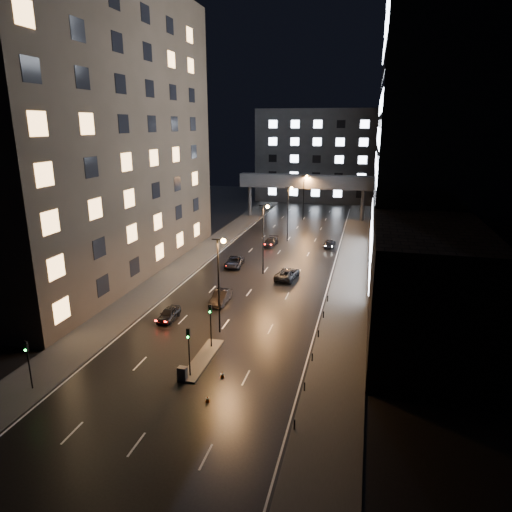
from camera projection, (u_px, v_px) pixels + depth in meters
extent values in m
plane|color=black|center=(279.00, 252.00, 77.62)|extent=(160.00, 160.00, 0.00)
cube|color=#383533|center=(199.00, 255.00, 75.83)|extent=(5.00, 110.00, 0.15)
cube|color=#383533|center=(352.00, 266.00, 70.04)|extent=(5.00, 110.00, 0.15)
cube|color=#2D2319|center=(97.00, 132.00, 62.35)|extent=(15.00, 48.00, 40.00)
cube|color=black|center=(426.00, 291.00, 42.42)|extent=(10.00, 18.00, 12.00)
cube|color=black|center=(456.00, 112.00, 61.84)|extent=(20.00, 36.00, 45.00)
cube|color=#333335|center=(320.00, 156.00, 128.21)|extent=(34.00, 14.00, 25.00)
cube|color=#333335|center=(305.00, 181.00, 103.22)|extent=(30.00, 3.00, 3.00)
cylinder|color=#333335|center=(250.00, 201.00, 107.62)|extent=(0.80, 0.80, 7.00)
cylinder|color=#333335|center=(362.00, 206.00, 101.60)|extent=(0.80, 0.80, 7.00)
cube|color=#383533|center=(202.00, 359.00, 42.10)|extent=(1.60, 8.00, 0.15)
cylinder|color=black|center=(211.00, 330.00, 43.92)|extent=(0.12, 0.12, 3.50)
cube|color=black|center=(210.00, 309.00, 43.31)|extent=(0.28, 0.22, 0.90)
sphere|color=#0CFF33|center=(210.00, 312.00, 43.26)|extent=(0.18, 0.18, 0.18)
cylinder|color=black|center=(189.00, 357.00, 38.80)|extent=(0.12, 0.12, 3.50)
cube|color=black|center=(188.00, 333.00, 38.19)|extent=(0.28, 0.22, 0.90)
sphere|color=#0CFF33|center=(188.00, 337.00, 38.13)|extent=(0.18, 0.18, 0.18)
cylinder|color=black|center=(30.00, 371.00, 36.91)|extent=(0.12, 0.12, 3.50)
cube|color=black|center=(26.00, 346.00, 36.30)|extent=(0.28, 0.22, 0.90)
sphere|color=#0CFF33|center=(25.00, 350.00, 36.25)|extent=(0.18, 0.18, 0.18)
cylinder|color=black|center=(294.00, 426.00, 32.25)|extent=(0.12, 0.12, 0.90)
cylinder|color=black|center=(304.00, 387.00, 36.91)|extent=(0.12, 0.12, 0.90)
cylinder|color=black|center=(312.00, 358.00, 41.57)|extent=(0.12, 0.12, 0.90)
cylinder|color=black|center=(318.00, 334.00, 46.23)|extent=(0.12, 0.12, 0.90)
cylinder|color=black|center=(323.00, 315.00, 50.89)|extent=(0.12, 0.12, 0.90)
cylinder|color=black|center=(328.00, 299.00, 55.55)|extent=(0.12, 0.12, 0.90)
cylinder|color=black|center=(219.00, 287.00, 46.39)|extent=(0.18, 0.18, 10.00)
cylinder|color=black|center=(218.00, 240.00, 45.00)|extent=(1.20, 0.12, 0.12)
sphere|color=#FF9E38|center=(223.00, 241.00, 44.89)|extent=(0.50, 0.50, 0.50)
cylinder|color=black|center=(263.00, 240.00, 65.04)|extent=(0.18, 0.18, 10.00)
cylinder|color=black|center=(263.00, 206.00, 63.65)|extent=(1.20, 0.12, 0.12)
sphere|color=#FF9E38|center=(268.00, 207.00, 63.54)|extent=(0.50, 0.50, 0.50)
cylinder|color=black|center=(288.00, 215.00, 83.68)|extent=(0.18, 0.18, 10.00)
cylinder|color=black|center=(288.00, 187.00, 82.29)|extent=(1.20, 0.12, 0.12)
sphere|color=#FF9E38|center=(292.00, 188.00, 82.18)|extent=(0.50, 0.50, 0.50)
cylinder|color=black|center=(303.00, 198.00, 102.33)|extent=(0.18, 0.18, 10.00)
cylinder|color=black|center=(304.00, 176.00, 100.94)|extent=(1.20, 0.12, 0.12)
sphere|color=#FF9E38|center=(307.00, 176.00, 100.83)|extent=(0.50, 0.50, 0.50)
imported|color=black|center=(169.00, 314.00, 50.63)|extent=(1.70, 4.05, 1.37)
imported|color=black|center=(221.00, 297.00, 55.30)|extent=(1.70, 4.74, 1.56)
imported|color=black|center=(234.00, 262.00, 69.52)|extent=(2.81, 5.41, 1.46)
imported|color=black|center=(271.00, 242.00, 81.62)|extent=(2.21, 4.88, 1.39)
imported|color=black|center=(287.00, 274.00, 64.06)|extent=(3.15, 5.76, 1.53)
imported|color=black|center=(330.00, 243.00, 80.67)|extent=(1.95, 4.56, 1.31)
cube|color=#4C4C4F|center=(182.00, 373.00, 38.57)|extent=(0.79, 0.59, 1.10)
cone|color=#EF5B0C|center=(207.00, 399.00, 35.73)|extent=(0.42, 0.42, 0.49)
cone|color=#E15D0B|center=(222.00, 375.00, 39.17)|extent=(0.49, 0.49, 0.52)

